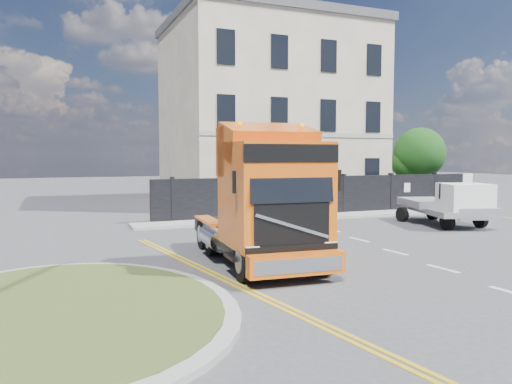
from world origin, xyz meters
name	(u,v)px	position (x,y,z in m)	size (l,w,h in m)	color
ground	(307,257)	(0.00, 0.00, 0.00)	(120.00, 120.00, 0.00)	#424244
traffic_island	(59,311)	(-7.00, -3.00, 0.08)	(6.80, 6.80, 0.17)	#999A94
hoarding_fence	(336,195)	(6.55, 9.00, 1.00)	(18.80, 0.25, 2.00)	black
georgian_building	(268,113)	(6.00, 16.50, 5.77)	(12.30, 10.30, 12.80)	beige
tree	(417,156)	(14.38, 12.10, 3.05)	(3.20, 3.20, 4.80)	#382619
pavement_far	(336,216)	(6.00, 8.10, 0.06)	(20.00, 1.60, 0.12)	#999A94
truck	(266,205)	(-1.66, -0.76, 1.72)	(2.84, 6.55, 3.83)	black
flatbed_pickup	(455,203)	(8.81, 3.13, 1.02)	(3.09, 4.93, 1.89)	slate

